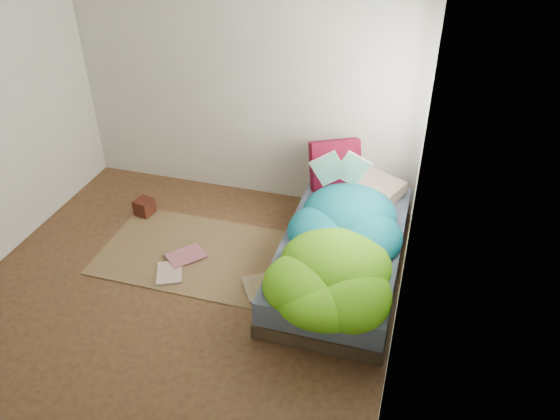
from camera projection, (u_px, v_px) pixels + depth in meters
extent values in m
cube|color=#46261B|center=(180.00, 295.00, 4.55)|extent=(3.50, 3.50, 0.00)
cube|color=beige|center=(244.00, 74.00, 5.21)|extent=(3.50, 0.04, 2.60)
cube|color=beige|center=(415.00, 195.00, 3.42)|extent=(0.04, 3.50, 2.60)
cube|color=white|center=(424.00, 122.00, 4.08)|extent=(0.01, 1.00, 1.20)
cube|color=#3A2920|center=(341.00, 263.00, 4.81)|extent=(1.00, 2.00, 0.12)
cube|color=slate|center=(342.00, 248.00, 4.71)|extent=(0.98, 1.96, 0.22)
cube|color=brown|center=(190.00, 252.00, 5.02)|extent=(1.60, 1.10, 0.01)
cube|color=beige|center=(372.00, 186.00, 5.22)|extent=(0.67, 0.59, 0.13)
cube|color=#47041C|center=(335.00, 165.00, 5.21)|extent=(0.49, 0.35, 0.47)
cube|color=#381B0C|center=(144.00, 207.00, 5.49)|extent=(0.19, 0.19, 0.16)
imported|color=silver|center=(157.00, 274.00, 4.74)|extent=(0.32, 0.36, 0.02)
imported|color=#B6697E|center=(180.00, 249.00, 5.02)|extent=(0.39, 0.40, 0.03)
imported|color=tan|center=(245.00, 290.00, 4.56)|extent=(0.38, 0.40, 0.02)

